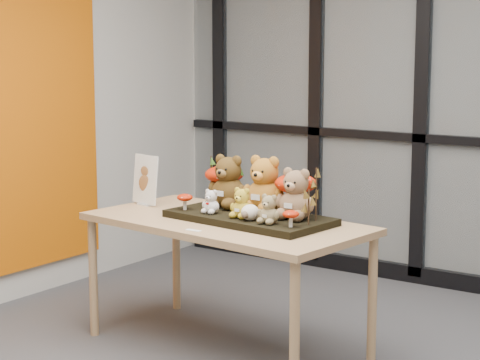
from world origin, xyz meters
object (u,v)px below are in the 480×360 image
Objects in this scene: plush_cream_hedgehog at (250,212)px; bear_brown_medium at (229,178)px; bear_tan_back at (296,191)px; bear_beige_small at (269,207)px; diorama_tray at (250,218)px; mushroom_back_right at (296,193)px; bear_pooh_yellow at (265,181)px; bear_small_yellow at (242,201)px; display_table at (226,232)px; mushroom_front_right at (291,218)px; mushroom_front_left at (185,201)px; mushroom_back_left at (224,183)px; bear_white_bow at (211,200)px; sign_holder at (145,182)px.

bear_brown_medium is at bearing 148.33° from plush_cream_hedgehog.
bear_tan_back is 1.77× the size of bear_beige_small.
mushroom_back_right reaches higher than diorama_tray.
bear_tan_back reaches higher than mushroom_back_right.
bear_beige_small is (0.19, -0.25, -0.09)m from bear_pooh_yellow.
mushroom_back_right reaches higher than plush_cream_hedgehog.
bear_small_yellow is at bearing -72.28° from diorama_tray.
display_table is 17.12× the size of mushroom_front_right.
bear_brown_medium is 3.34× the size of mushroom_front_left.
bear_brown_medium is 0.11m from mushroom_back_left.
display_table is 4.96× the size of bear_brown_medium.
mushroom_back_left is at bearing 154.58° from bear_beige_small.
bear_white_bow is at bearing -146.77° from diorama_tray.
bear_white_bow reaches higher than plush_cream_hedgehog.
sign_holder reaches higher than mushroom_front_right.
plush_cream_hedgehog is (0.09, -0.13, 0.07)m from diorama_tray.
sign_holder is at bearing 178.43° from display_table.
bear_pooh_yellow is 2.35× the size of bear_white_bow.
bear_white_bow reaches higher than mushroom_front_left.
diorama_tray is 0.29m from bear_beige_small.
diorama_tray is 0.29m from mushroom_back_right.
display_table is at bearing 164.01° from plush_cream_hedgehog.
bear_pooh_yellow is 0.23m from bear_small_yellow.
bear_brown_medium is 0.58m from sign_holder.
bear_brown_medium is at bearing 52.45° from mushroom_front_left.
plush_cream_hedgehog reaches higher than diorama_tray.
bear_beige_small is at bearing -27.37° from diorama_tray.
display_table is 0.30m from mushroom_front_left.
bear_tan_back reaches higher than mushroom_front_left.
bear_tan_back is at bearing 17.94° from display_table.
bear_pooh_yellow is at bearing 141.74° from mushroom_front_right.
display_table is 0.52m from mushroom_front_right.
bear_small_yellow is 0.71× the size of mushroom_back_right.
bear_brown_medium is 0.28m from mushroom_front_left.
mushroom_front_left is (-0.19, -0.00, -0.02)m from bear_white_bow.
bear_tan_back is at bearing -1.87° from bear_brown_medium.
mushroom_front_left is at bearing -7.98° from sign_holder.
bear_beige_small reaches higher than bear_white_bow.
sign_holder is at bearing -165.57° from mushroom_back_left.
mushroom_front_left is at bearing -178.36° from plush_cream_hedgehog.
mushroom_back_right reaches higher than bear_beige_small.
plush_cream_hedgehog reaches higher than display_table.
diorama_tray is 2.72× the size of bear_brown_medium.
sign_holder reaches higher than mushroom_back_right.
display_table is 11.19× the size of bear_white_bow.
sign_holder reaches higher than bear_white_bow.
mushroom_back_left reaches higher than bear_small_yellow.
diorama_tray is 5.32× the size of bear_beige_small.
bear_pooh_yellow reaches higher than mushroom_front_left.
bear_small_yellow is 0.42m from mushroom_back_left.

